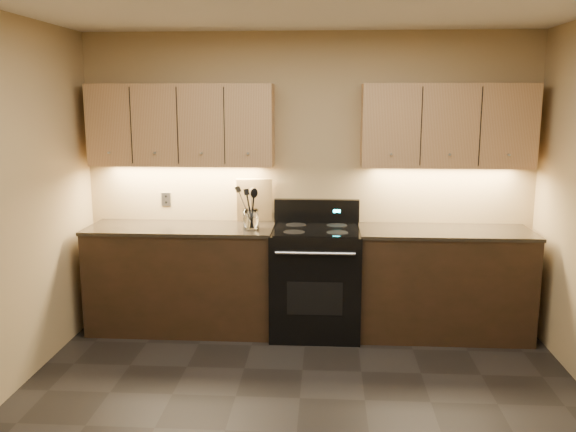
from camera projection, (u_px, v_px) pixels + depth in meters
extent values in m
cube|color=tan|center=(308.00, 181.00, 5.46)|extent=(4.00, 0.04, 2.60)
cube|color=black|center=(183.00, 279.00, 5.40)|extent=(1.60, 0.60, 0.90)
cube|color=#332B20|center=(181.00, 228.00, 5.31)|extent=(1.62, 0.62, 0.03)
cube|color=black|center=(443.00, 284.00, 5.25)|extent=(1.44, 0.60, 0.90)
cube|color=#332B20|center=(446.00, 232.00, 5.17)|extent=(1.46, 0.62, 0.03)
cube|color=black|center=(316.00, 282.00, 5.30)|extent=(0.76, 0.65, 0.92)
cube|color=black|center=(316.00, 229.00, 5.21)|extent=(0.70, 0.60, 0.01)
cube|color=black|center=(317.00, 211.00, 5.47)|extent=(0.76, 0.07, 0.22)
cube|color=#19E5F2|center=(337.00, 211.00, 5.42)|extent=(0.06, 0.00, 0.03)
cylinder|color=silver|center=(315.00, 253.00, 4.90)|extent=(0.65, 0.02, 0.02)
cube|color=black|center=(315.00, 299.00, 4.98)|extent=(0.46, 0.00, 0.28)
cylinder|color=black|center=(294.00, 232.00, 5.07)|extent=(0.18, 0.18, 0.00)
cylinder|color=black|center=(337.00, 233.00, 5.05)|extent=(0.18, 0.18, 0.00)
cylinder|color=black|center=(296.00, 225.00, 5.37)|extent=(0.18, 0.18, 0.00)
cylinder|color=black|center=(337.00, 225.00, 5.34)|extent=(0.18, 0.18, 0.00)
cube|color=tan|center=(182.00, 125.00, 5.29)|extent=(1.60, 0.30, 0.70)
cube|color=tan|center=(447.00, 126.00, 5.15)|extent=(1.44, 0.30, 0.70)
cube|color=#B2B5BA|center=(166.00, 199.00, 5.57)|extent=(0.08, 0.01, 0.12)
cylinder|color=white|center=(251.00, 219.00, 5.21)|extent=(0.17, 0.17, 0.17)
cylinder|color=white|center=(251.00, 228.00, 5.22)|extent=(0.13, 0.13, 0.02)
cube|color=tan|center=(255.00, 200.00, 5.48)|extent=(0.33, 0.13, 0.40)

